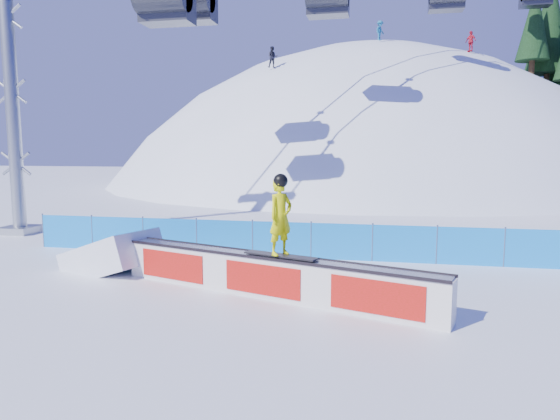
# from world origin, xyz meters

# --- Properties ---
(ground) EXTENTS (160.00, 160.00, 0.00)m
(ground) POSITION_xyz_m (0.00, 0.00, 0.00)
(ground) COLOR white
(ground) RESTS_ON ground
(snow_hill) EXTENTS (64.00, 64.00, 64.00)m
(snow_hill) POSITION_xyz_m (0.00, 42.00, -18.00)
(snow_hill) COLOR white
(snow_hill) RESTS_ON ground
(safety_fence) EXTENTS (22.05, 0.05, 1.30)m
(safety_fence) POSITION_xyz_m (0.00, 4.50, 0.60)
(safety_fence) COLOR #0E7FE2
(safety_fence) RESTS_ON ground
(rail_box) EXTENTS (8.55, 3.41, 1.06)m
(rail_box) POSITION_xyz_m (-1.45, 0.03, 0.52)
(rail_box) COLOR silver
(rail_box) RESTS_ON ground
(snow_ramp) EXTENTS (3.25, 2.59, 1.77)m
(snow_ramp) POSITION_xyz_m (-6.67, 1.80, 0.00)
(snow_ramp) COLOR white
(snow_ramp) RESTS_ON ground
(snowboarder) EXTENTS (1.92, 0.94, 1.99)m
(snowboarder) POSITION_xyz_m (-1.12, -0.08, 2.04)
(snowboarder) COLOR black
(snowboarder) RESTS_ON rail_box
(distant_skiers) EXTENTS (23.14, 6.55, 6.87)m
(distant_skiers) POSITION_xyz_m (3.18, 31.61, 11.68)
(distant_skiers) COLOR black
(distant_skiers) RESTS_ON ground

